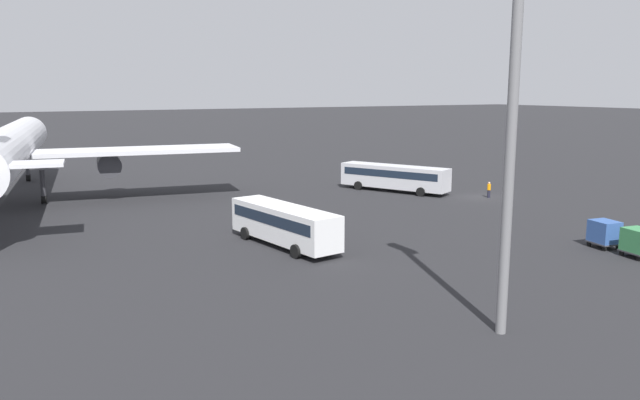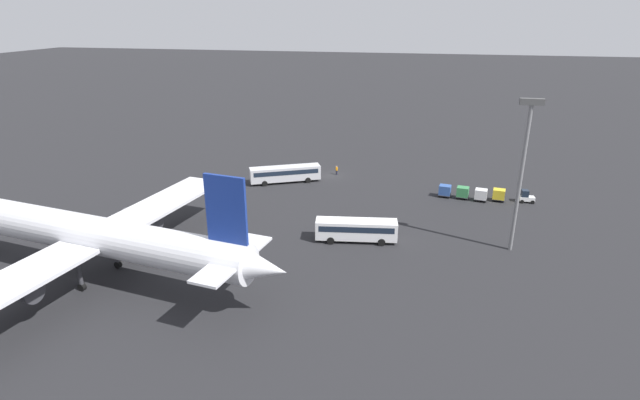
{
  "view_description": "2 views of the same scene",
  "coord_description": "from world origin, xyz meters",
  "px_view_note": "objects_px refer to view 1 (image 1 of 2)",
  "views": [
    {
      "loc": [
        -50.29,
        47.93,
        11.71
      ],
      "look_at": [
        -3.42,
        21.98,
        2.1
      ],
      "focal_mm": 35.0,
      "sensor_mm": 36.0,
      "label": 1
    },
    {
      "loc": [
        -17.72,
        90.24,
        29.86
      ],
      "look_at": [
        -3.17,
        25.09,
        4.42
      ],
      "focal_mm": 28.0,
      "sensor_mm": 36.0,
      "label": 2
    }
  ],
  "objects_px": {
    "shuttle_bus_near": "(394,176)",
    "cargo_cart_blue": "(604,232)",
    "worker_person": "(489,190)",
    "cargo_cart_green": "(638,241)",
    "shuttle_bus_far": "(284,222)",
    "airplane": "(10,149)"
  },
  "relations": [
    {
      "from": "shuttle_bus_near",
      "to": "cargo_cart_blue",
      "type": "relative_size",
      "value": 5.72
    },
    {
      "from": "worker_person",
      "to": "cargo_cart_green",
      "type": "distance_m",
      "value": 24.7
    },
    {
      "from": "shuttle_bus_near",
      "to": "shuttle_bus_far",
      "type": "height_order",
      "value": "shuttle_bus_far"
    },
    {
      "from": "cargo_cart_blue",
      "to": "worker_person",
      "type": "bearing_deg",
      "value": -21.72
    },
    {
      "from": "airplane",
      "to": "shuttle_bus_far",
      "type": "relative_size",
      "value": 4.63
    },
    {
      "from": "cargo_cart_green",
      "to": "cargo_cart_blue",
      "type": "distance_m",
      "value": 2.93
    },
    {
      "from": "airplane",
      "to": "shuttle_bus_far",
      "type": "distance_m",
      "value": 34.15
    },
    {
      "from": "airplane",
      "to": "shuttle_bus_near",
      "type": "relative_size",
      "value": 4.13
    },
    {
      "from": "worker_person",
      "to": "shuttle_bus_near",
      "type": "bearing_deg",
      "value": 37.84
    },
    {
      "from": "cargo_cart_blue",
      "to": "cargo_cart_green",
      "type": "bearing_deg",
      "value": 174.9
    },
    {
      "from": "airplane",
      "to": "worker_person",
      "type": "bearing_deg",
      "value": -106.54
    },
    {
      "from": "airplane",
      "to": "shuttle_bus_far",
      "type": "height_order",
      "value": "airplane"
    },
    {
      "from": "airplane",
      "to": "cargo_cart_blue",
      "type": "height_order",
      "value": "airplane"
    },
    {
      "from": "shuttle_bus_far",
      "to": "worker_person",
      "type": "height_order",
      "value": "shuttle_bus_far"
    },
    {
      "from": "airplane",
      "to": "cargo_cart_green",
      "type": "xyz_separation_m",
      "value": [
        -44.58,
        -36.97,
        -4.44
      ]
    },
    {
      "from": "shuttle_bus_far",
      "to": "worker_person",
      "type": "distance_m",
      "value": 29.79
    },
    {
      "from": "worker_person",
      "to": "cargo_cart_blue",
      "type": "bearing_deg",
      "value": 158.28
    },
    {
      "from": "worker_person",
      "to": "cargo_cart_green",
      "type": "xyz_separation_m",
      "value": [
        -23.24,
        8.36,
        0.32
      ]
    },
    {
      "from": "airplane",
      "to": "shuttle_bus_far",
      "type": "xyz_separation_m",
      "value": [
        -29.54,
        -16.7,
        -3.81
      ]
    },
    {
      "from": "shuttle_bus_near",
      "to": "cargo_cart_blue",
      "type": "height_order",
      "value": "shuttle_bus_near"
    },
    {
      "from": "shuttle_bus_near",
      "to": "worker_person",
      "type": "xyz_separation_m",
      "value": [
        -8.43,
        -6.55,
        -0.94
      ]
    },
    {
      "from": "shuttle_bus_far",
      "to": "cargo_cart_blue",
      "type": "relative_size",
      "value": 5.1
    }
  ]
}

